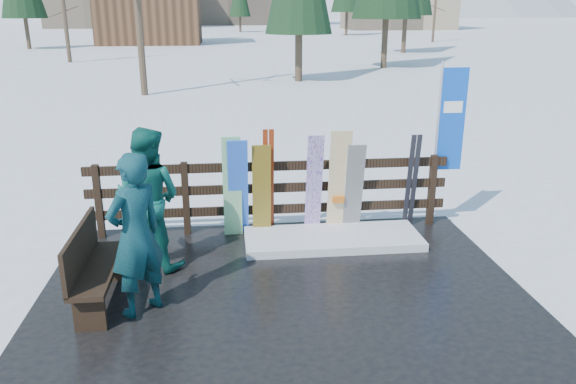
{
  "coord_description": "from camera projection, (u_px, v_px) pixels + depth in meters",
  "views": [
    {
      "loc": [
        -0.64,
        -6.05,
        3.42
      ],
      "look_at": [
        0.14,
        1.0,
        1.1
      ],
      "focal_mm": 35.0,
      "sensor_mm": 36.0,
      "label": 1
    }
  ],
  "objects": [
    {
      "name": "ground",
      "position": [
        285.0,
        303.0,
        6.85
      ],
      "size": [
        700.0,
        700.0,
        0.0
      ],
      "primitive_type": "plane",
      "color": "white",
      "rests_on": "ground"
    },
    {
      "name": "deck",
      "position": [
        285.0,
        300.0,
        6.84
      ],
      "size": [
        6.0,
        5.0,
        0.08
      ],
      "primitive_type": "cube",
      "color": "black",
      "rests_on": "ground"
    },
    {
      "name": "fence",
      "position": [
        270.0,
        191.0,
        8.7
      ],
      "size": [
        5.6,
        0.1,
        1.15
      ],
      "color": "black",
      "rests_on": "deck"
    },
    {
      "name": "snow_patch",
      "position": [
        333.0,
        239.0,
        8.41
      ],
      "size": [
        2.62,
        1.0,
        0.12
      ],
      "primitive_type": "cube",
      "color": "white",
      "rests_on": "deck"
    },
    {
      "name": "bench",
      "position": [
        92.0,
        264.0,
        6.52
      ],
      "size": [
        0.41,
        1.5,
        0.97
      ],
      "color": "black",
      "rests_on": "deck"
    },
    {
      "name": "snowboard_0",
      "position": [
        238.0,
        188.0,
        8.4
      ],
      "size": [
        0.3,
        0.4,
        1.56
      ],
      "primitive_type": "cube",
      "rotation": [
        0.24,
        0.0,
        0.0
      ],
      "color": "#2F6BF3",
      "rests_on": "deck"
    },
    {
      "name": "snowboard_1",
      "position": [
        232.0,
        187.0,
        8.38
      ],
      "size": [
        0.28,
        0.26,
        1.6
      ],
      "primitive_type": "cube",
      "rotation": [
        0.15,
        0.0,
        0.0
      ],
      "color": "white",
      "rests_on": "deck"
    },
    {
      "name": "snowboard_2",
      "position": [
        262.0,
        191.0,
        8.45
      ],
      "size": [
        0.28,
        0.2,
        1.46
      ],
      "primitive_type": "cube",
      "rotation": [
        0.12,
        0.0,
        0.0
      ],
      "color": "gold",
      "rests_on": "deck"
    },
    {
      "name": "snowboard_3",
      "position": [
        314.0,
        185.0,
        8.52
      ],
      "size": [
        0.24,
        0.34,
        1.6
      ],
      "primitive_type": "cube",
      "rotation": [
        0.19,
        0.0,
        0.0
      ],
      "color": "white",
      "rests_on": "deck"
    },
    {
      "name": "snowboard_4",
      "position": [
        354.0,
        189.0,
        8.61
      ],
      "size": [
        0.28,
        0.28,
        1.43
      ],
      "primitive_type": "cube",
      "rotation": [
        0.18,
        0.0,
        0.0
      ],
      "color": "black",
      "rests_on": "deck"
    },
    {
      "name": "snowboard_5",
      "position": [
        339.0,
        182.0,
        8.55
      ],
      "size": [
        0.32,
        0.28,
        1.65
      ],
      "primitive_type": "cube",
      "rotation": [
        0.15,
        0.0,
        0.0
      ],
      "color": "white",
      "rests_on": "deck"
    },
    {
      "name": "ski_pair_a",
      "position": [
        268.0,
        182.0,
        8.5
      ],
      "size": [
        0.16,
        0.27,
        1.68
      ],
      "color": "maroon",
      "rests_on": "deck"
    },
    {
      "name": "ski_pair_b",
      "position": [
        412.0,
        182.0,
        8.75
      ],
      "size": [
        0.17,
        0.22,
        1.54
      ],
      "color": "black",
      "rests_on": "deck"
    },
    {
      "name": "rental_flag",
      "position": [
        448.0,
        126.0,
        8.74
      ],
      "size": [
        0.45,
        0.04,
        2.6
      ],
      "color": "silver",
      "rests_on": "deck"
    },
    {
      "name": "person_front",
      "position": [
        136.0,
        235.0,
        6.23
      ],
      "size": [
        0.81,
        0.8,
        1.89
      ],
      "primitive_type": "imported",
      "rotation": [
        0.0,
        0.0,
        3.89
      ],
      "color": "#0F5349",
      "rests_on": "deck"
    },
    {
      "name": "person_back",
      "position": [
        148.0,
        198.0,
        7.41
      ],
      "size": [
        1.15,
        1.04,
        1.92
      ],
      "primitive_type": "imported",
      "rotation": [
        0.0,
        0.0,
        2.72
      ],
      "color": "#115D51",
      "rests_on": "deck"
    }
  ]
}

